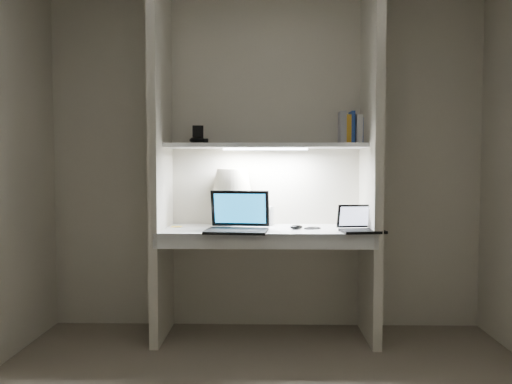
{
  "coord_description": "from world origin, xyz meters",
  "views": [
    {
      "loc": [
        0.01,
        -2.24,
        1.21
      ],
      "look_at": [
        -0.06,
        1.05,
        1.03
      ],
      "focal_mm": 35.0,
      "sensor_mm": 36.0,
      "label": 1
    }
  ],
  "objects_px": {
    "laptop_netbook": "(361,225)",
    "book_row": "(354,129)",
    "speaker": "(265,216)",
    "table_lamp": "(232,187)",
    "laptop_main": "(238,222)"
  },
  "relations": [
    {
      "from": "laptop_main",
      "to": "book_row",
      "type": "distance_m",
      "value": 1.11
    },
    {
      "from": "laptop_netbook",
      "to": "speaker",
      "type": "xyz_separation_m",
      "value": [
        -0.64,
        0.31,
        0.03
      ]
    },
    {
      "from": "laptop_main",
      "to": "laptop_netbook",
      "type": "height_order",
      "value": "laptop_main"
    },
    {
      "from": "table_lamp",
      "to": "laptop_netbook",
      "type": "relative_size",
      "value": 1.38
    },
    {
      "from": "book_row",
      "to": "speaker",
      "type": "bearing_deg",
      "value": -175.84
    },
    {
      "from": "laptop_main",
      "to": "speaker",
      "type": "relative_size",
      "value": 3.01
    },
    {
      "from": "laptop_netbook",
      "to": "book_row",
      "type": "xyz_separation_m",
      "value": [
        0.01,
        0.36,
        0.67
      ]
    },
    {
      "from": "table_lamp",
      "to": "laptop_main",
      "type": "xyz_separation_m",
      "value": [
        0.06,
        -0.3,
        -0.22
      ]
    },
    {
      "from": "laptop_netbook",
      "to": "table_lamp",
      "type": "bearing_deg",
      "value": 153.4
    },
    {
      "from": "laptop_main",
      "to": "table_lamp",
      "type": "bearing_deg",
      "value": 106.15
    },
    {
      "from": "speaker",
      "to": "table_lamp",
      "type": "bearing_deg",
      "value": -159.15
    },
    {
      "from": "table_lamp",
      "to": "speaker",
      "type": "relative_size",
      "value": 2.91
    },
    {
      "from": "speaker",
      "to": "book_row",
      "type": "height_order",
      "value": "book_row"
    },
    {
      "from": "table_lamp",
      "to": "speaker",
      "type": "xyz_separation_m",
      "value": [
        0.24,
        0.0,
        -0.21
      ]
    },
    {
      "from": "speaker",
      "to": "laptop_main",
      "type": "bearing_deg",
      "value": -100.99
    }
  ]
}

